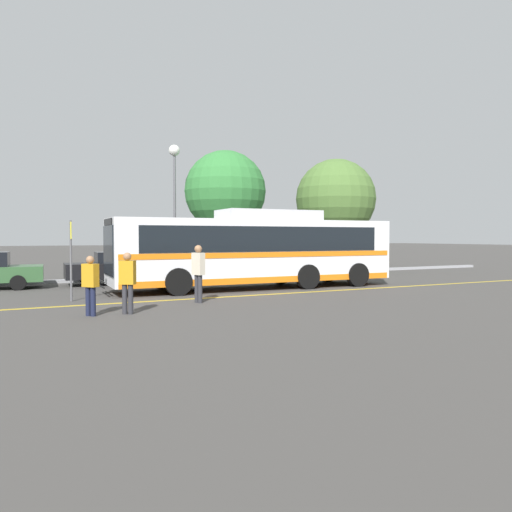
# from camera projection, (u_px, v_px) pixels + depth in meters

# --- Properties ---
(ground_plane) EXTENTS (220.00, 220.00, 0.00)m
(ground_plane) POSITION_uv_depth(u_px,v_px,m) (255.00, 287.00, 20.91)
(ground_plane) COLOR #423F3D
(lane_strip_0) EXTENTS (31.72, 0.20, 0.01)m
(lane_strip_0) POSITION_uv_depth(u_px,v_px,m) (282.00, 294.00, 18.54)
(lane_strip_0) COLOR gold
(lane_strip_0) RESTS_ON ground_plane
(curb_strip) EXTENTS (39.72, 0.36, 0.15)m
(curb_strip) POSITION_uv_depth(u_px,v_px,m) (204.00, 276.00, 25.95)
(curb_strip) COLOR #99999E
(curb_strip) RESTS_ON ground_plane
(transit_bus) EXTENTS (12.09, 2.89, 3.21)m
(transit_bus) POSITION_uv_depth(u_px,v_px,m) (256.00, 249.00, 20.45)
(transit_bus) COLOR white
(transit_bus) RESTS_ON ground_plane
(parked_car_1) EXTENTS (4.94, 2.00, 1.45)m
(parked_car_1) POSITION_uv_depth(u_px,v_px,m) (122.00, 268.00, 22.28)
(parked_car_1) COLOR black
(parked_car_1) RESTS_ON ground_plane
(pedestrian_0) EXTENTS (0.47, 0.42, 1.69)m
(pedestrian_0) POSITION_uv_depth(u_px,v_px,m) (127.00, 279.00, 13.58)
(pedestrian_0) COLOR #2D2D33
(pedestrian_0) RESTS_ON ground_plane
(pedestrian_1) EXTENTS (0.35, 0.47, 1.85)m
(pedestrian_1) POSITION_uv_depth(u_px,v_px,m) (198.00, 270.00, 15.95)
(pedestrian_1) COLOR #2D2D33
(pedestrian_1) RESTS_ON ground_plane
(pedestrian_2) EXTENTS (0.43, 0.47, 1.61)m
(pedestrian_2) POSITION_uv_depth(u_px,v_px,m) (90.00, 282.00, 13.26)
(pedestrian_2) COLOR #191E38
(pedestrian_2) RESTS_ON ground_plane
(bus_stop_sign) EXTENTS (0.07, 0.40, 2.65)m
(bus_stop_sign) POSITION_uv_depth(u_px,v_px,m) (71.00, 251.00, 16.28)
(bus_stop_sign) COLOR #59595E
(bus_stop_sign) RESTS_ON ground_plane
(street_lamp) EXTENTS (0.59, 0.59, 6.98)m
(street_lamp) POSITION_uv_depth(u_px,v_px,m) (174.00, 176.00, 26.42)
(street_lamp) COLOR #59595E
(street_lamp) RESTS_ON ground_plane
(tree_0) EXTENTS (5.08, 5.08, 7.08)m
(tree_0) POSITION_uv_depth(u_px,v_px,m) (336.00, 199.00, 31.88)
(tree_0) COLOR #513823
(tree_0) RESTS_ON ground_plane
(tree_1) EXTENTS (4.62, 4.62, 7.01)m
(tree_1) POSITION_uv_depth(u_px,v_px,m) (225.00, 191.00, 28.34)
(tree_1) COLOR #513823
(tree_1) RESTS_ON ground_plane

